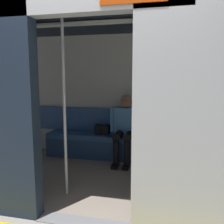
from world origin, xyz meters
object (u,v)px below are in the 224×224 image
train_car (105,73)px  person_seated (125,124)px  bench_seat (122,141)px  book (150,136)px  grab_pole_door (64,108)px  handbag (102,130)px

train_car → person_seated: train_car is taller
bench_seat → person_seated: size_ratio=2.40×
train_car → book: bearing=-121.3°
book → grab_pole_door: 1.86m
book → grab_pole_door: grab_pole_door is taller
grab_pole_door → person_seated: bearing=-109.8°
person_seated → handbag: bearing=-12.5°
person_seated → book: (-0.43, -0.09, -0.21)m
person_seated → grab_pole_door: grab_pole_door is taller
train_car → person_seated: (-0.14, -0.84, -0.86)m
train_car → handbag: size_ratio=24.62×
handbag → train_car: bearing=107.8°
handbag → book: 0.87m
person_seated → handbag: size_ratio=4.46×
person_seated → train_car: bearing=80.8°
bench_seat → train_car: bearing=85.7°
handbag → grab_pole_door: bearing=87.8°
bench_seat → grab_pole_door: bearing=73.4°
book → bench_seat: bearing=-25.4°
bench_seat → book: book is taller
bench_seat → grab_pole_door: 1.68m
bench_seat → person_seated: 0.34m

